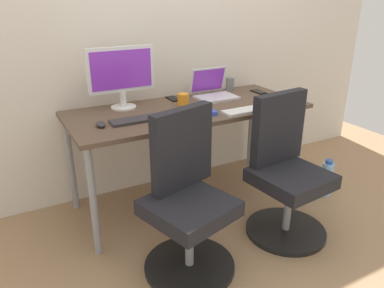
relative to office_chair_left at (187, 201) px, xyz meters
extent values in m
plane|color=#9E7A56|center=(0.36, 0.64, -0.42)|extent=(5.28, 5.28, 0.00)
cube|color=silver|center=(0.36, 1.08, 0.88)|extent=(4.40, 0.04, 2.60)
cube|color=brown|center=(0.36, 0.64, 0.32)|extent=(1.73, 0.72, 0.03)
cylinder|color=gray|center=(-0.46, 0.34, -0.06)|extent=(0.04, 0.04, 0.73)
cylinder|color=gray|center=(1.17, 0.34, -0.06)|extent=(0.04, 0.04, 0.73)
cylinder|color=gray|center=(-0.46, 0.95, -0.06)|extent=(0.04, 0.04, 0.73)
cylinder|color=gray|center=(1.17, 0.95, -0.06)|extent=(0.04, 0.04, 0.73)
cylinder|color=black|center=(-0.02, -0.06, -0.41)|extent=(0.54, 0.54, 0.03)
cylinder|color=gray|center=(-0.02, -0.06, -0.22)|extent=(0.05, 0.05, 0.34)
cube|color=black|center=(-0.02, -0.06, -0.01)|extent=(0.54, 0.54, 0.09)
cube|color=black|center=(0.03, 0.12, 0.28)|extent=(0.42, 0.18, 0.48)
cylinder|color=black|center=(0.73, -0.06, -0.41)|extent=(0.54, 0.54, 0.03)
cylinder|color=gray|center=(0.73, -0.06, -0.22)|extent=(0.05, 0.05, 0.34)
cube|color=black|center=(0.73, -0.06, -0.01)|extent=(0.48, 0.48, 0.09)
cube|color=black|center=(0.75, 0.12, 0.28)|extent=(0.43, 0.11, 0.48)
cylinder|color=#8CBFF2|center=(1.36, 0.18, -0.28)|extent=(0.09, 0.09, 0.28)
cylinder|color=#2D59B2|center=(1.36, 0.18, -0.13)|extent=(0.06, 0.06, 0.03)
cylinder|color=silver|center=(-0.06, 0.86, 0.34)|extent=(0.18, 0.18, 0.01)
cylinder|color=silver|center=(-0.06, 0.86, 0.40)|extent=(0.04, 0.04, 0.11)
cube|color=silver|center=(-0.06, 0.86, 0.61)|extent=(0.48, 0.03, 0.31)
cube|color=purple|center=(-0.06, 0.85, 0.61)|extent=(0.43, 0.00, 0.26)
cube|color=silver|center=(0.66, 0.76, 0.35)|extent=(0.31, 0.22, 0.02)
cube|color=silver|center=(0.66, 0.89, 0.46)|extent=(0.31, 0.06, 0.21)
cube|color=purple|center=(0.66, 0.89, 0.46)|extent=(0.28, 0.05, 0.17)
cube|color=#2D2D2D|center=(-0.08, 0.54, 0.35)|extent=(0.34, 0.12, 0.02)
cube|color=silver|center=(0.66, 0.37, 0.35)|extent=(0.34, 0.12, 0.02)
ellipsoid|color=#2D2D2D|center=(0.92, 0.36, 0.35)|extent=(0.06, 0.10, 0.03)
ellipsoid|color=#2D2D2D|center=(-0.31, 0.54, 0.35)|extent=(0.06, 0.10, 0.03)
cylinder|color=orange|center=(0.34, 0.70, 0.38)|extent=(0.08, 0.08, 0.09)
cylinder|color=slate|center=(0.91, 0.94, 0.39)|extent=(0.07, 0.07, 0.10)
cube|color=black|center=(1.07, 0.76, 0.34)|extent=(0.07, 0.14, 0.01)
cube|color=black|center=(0.36, 0.90, 0.34)|extent=(0.07, 0.14, 0.01)
cube|color=blue|center=(0.34, 0.46, 0.35)|extent=(0.21, 0.15, 0.03)
camera|label=1|loc=(-0.87, -1.66, 1.12)|focal=35.16mm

